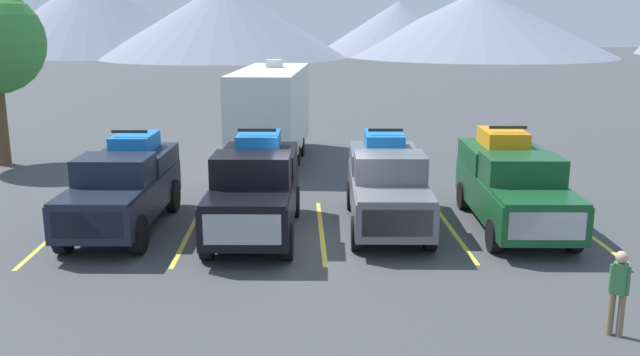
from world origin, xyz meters
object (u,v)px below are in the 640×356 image
Objects in this scene: pickup_truck_b at (255,188)px; person_a at (619,287)px; pickup_truck_d at (512,183)px; pickup_truck_a at (124,185)px; pickup_truck_c at (387,184)px; camper_trailer_a at (271,109)px.

pickup_truck_b reaches higher than person_a.
pickup_truck_a is at bearing 179.33° from pickup_truck_d.
pickup_truck_a reaches higher than person_a.
pickup_truck_d is 3.60× the size of person_a.
pickup_truck_b is 3.55m from pickup_truck_c.
pickup_truck_b is 9.10m from person_a.
pickup_truck_c is at bearing 115.42° from person_a.
person_a is (6.62, -15.62, -1.14)m from camper_trailer_a.
pickup_truck_c is at bearing -0.07° from pickup_truck_a.
pickup_truck_a is at bearing 179.93° from pickup_truck_c.
pickup_truck_b is at bearing -176.04° from pickup_truck_d.
person_a is (3.20, -6.74, -0.25)m from pickup_truck_c.
camper_trailer_a is 5.59× the size of person_a.
pickup_truck_c is at bearing 9.53° from pickup_truck_b.
pickup_truck_a is 1.03× the size of pickup_truck_b.
pickup_truck_a is 7.02m from pickup_truck_c.
person_a is at bearing -67.02° from camper_trailer_a.
pickup_truck_a is at bearing -112.05° from camper_trailer_a.
pickup_truck_a is 1.01× the size of pickup_truck_c.
pickup_truck_b is at bearing -170.47° from pickup_truck_c.
pickup_truck_b is at bearing 137.49° from person_a.
camper_trailer_a is at bearing 67.95° from pickup_truck_a.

